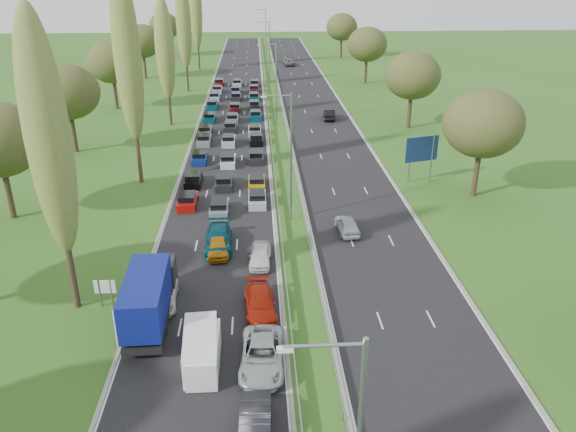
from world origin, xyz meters
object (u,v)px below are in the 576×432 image
object	(u,v)px
white_van_front	(201,346)
info_sign	(105,290)
direction_sign	(422,151)
near_car_2	(161,296)
white_van_rear	(204,352)
blue_lorry	(149,296)

from	to	relation	value
white_van_front	info_sign	size ratio (longest dim) A/B	2.39
info_sign	direction_sign	xyz separation A→B (m)	(28.80, 23.49, 2.20)
near_car_2	info_sign	xyz separation A→B (m)	(-3.80, -0.02, 0.69)
white_van_rear	info_sign	world-z (taller)	info_sign
blue_lorry	white_van_front	bearing A→B (deg)	-51.46
near_car_2	direction_sign	world-z (taller)	direction_sign
white_van_front	white_van_rear	world-z (taller)	white_van_front
blue_lorry	direction_sign	size ratio (longest dim) A/B	1.75
near_car_2	white_van_rear	size ratio (longest dim) A/B	1.02
blue_lorry	info_sign	distance (m)	4.00
white_van_rear	direction_sign	world-z (taller)	direction_sign
near_car_2	direction_sign	xyz separation A→B (m)	(25.00, 23.47, 2.89)
white_van_front	blue_lorry	bearing A→B (deg)	126.67
info_sign	direction_sign	world-z (taller)	direction_sign
blue_lorry	info_sign	world-z (taller)	blue_lorry
near_car_2	blue_lorry	distance (m)	2.41
white_van_front	info_sign	bearing A→B (deg)	134.75
blue_lorry	direction_sign	bearing A→B (deg)	43.44
info_sign	direction_sign	size ratio (longest dim) A/B	0.40
near_car_2	blue_lorry	size ratio (longest dim) A/B	0.52
info_sign	direction_sign	distance (m)	37.23
white_van_rear	direction_sign	bearing A→B (deg)	54.46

